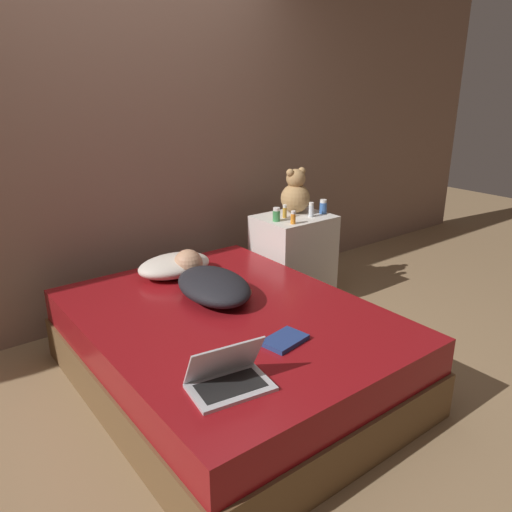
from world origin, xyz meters
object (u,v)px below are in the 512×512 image
(bottle_amber, at_px, (285,211))
(bottle_green, at_px, (276,215))
(teddy_bear, at_px, (295,193))
(pillow, at_px, (174,265))
(bottle_clear, at_px, (311,210))
(person_lying, at_px, (210,282))
(book, at_px, (285,340))
(bottle_orange, at_px, (293,218))
(bottle_blue, at_px, (323,207))
(laptop, at_px, (228,377))

(bottle_amber, height_order, bottle_green, same)
(teddy_bear, bearing_deg, pillow, -176.05)
(pillow, xyz_separation_m, bottle_amber, (0.95, 0.01, 0.21))
(bottle_amber, bearing_deg, bottle_clear, -28.30)
(person_lying, xyz_separation_m, bottle_clear, (1.11, 0.31, 0.21))
(teddy_bear, height_order, book, teddy_bear)
(person_lying, height_order, bottle_orange, bottle_orange)
(person_lying, bearing_deg, bottle_orange, 22.55)
(book, bearing_deg, teddy_bear, 46.71)
(bottle_blue, distance_m, bottle_green, 0.43)
(bottle_amber, bearing_deg, book, -130.45)
(bottle_blue, relative_size, bottle_orange, 1.14)
(pillow, relative_size, bottle_orange, 5.14)
(person_lying, height_order, bottle_blue, bottle_blue)
(pillow, xyz_separation_m, person_lying, (0.02, -0.40, 0.01))
(pillow, relative_size, bottle_amber, 4.90)
(pillow, bearing_deg, bottle_amber, 0.47)
(bottle_amber, xyz_separation_m, bottle_green, (-0.11, -0.03, 0.00))
(bottle_blue, bearing_deg, laptop, -145.37)
(bottle_amber, distance_m, bottle_blue, 0.33)
(laptop, bearing_deg, bottle_blue, 43.14)
(bottle_clear, relative_size, bottle_orange, 1.15)
(person_lying, height_order, bottle_clear, bottle_clear)
(laptop, height_order, teddy_bear, teddy_bear)
(book, bearing_deg, bottle_blue, 39.15)
(pillow, xyz_separation_m, teddy_bear, (1.11, 0.08, 0.31))
(bottle_blue, bearing_deg, book, -140.85)
(pillow, bearing_deg, bottle_blue, -3.38)
(teddy_bear, height_order, bottle_clear, teddy_bear)
(pillow, xyz_separation_m, book, (-0.01, -1.11, -0.05))
(person_lying, bearing_deg, book, -85.03)
(pillow, bearing_deg, book, -90.34)
(bottle_green, xyz_separation_m, book, (-0.85, -1.09, -0.27))
(pillow, height_order, laptop, laptop)
(bottle_clear, distance_m, bottle_green, 0.29)
(person_lying, xyz_separation_m, bottle_green, (0.82, 0.37, 0.20))
(bottle_orange, relative_size, book, 0.40)
(bottle_clear, bearing_deg, bottle_orange, -164.50)
(bottle_amber, distance_m, bottle_orange, 0.17)
(laptop, height_order, bottle_orange, bottle_orange)
(bottle_blue, relative_size, book, 0.45)
(bottle_green, bearing_deg, person_lying, -155.63)
(bottle_orange, bearing_deg, bottle_amber, 69.61)
(person_lying, xyz_separation_m, laptop, (-0.45, -0.85, -0.03))
(pillow, distance_m, bottle_amber, 0.97)
(bottle_clear, relative_size, bottle_green, 1.09)
(laptop, xyz_separation_m, bottle_amber, (1.38, 1.26, 0.23))
(bottle_blue, distance_m, bottle_orange, 0.39)
(laptop, height_order, book, laptop)
(person_lying, xyz_separation_m, book, (-0.02, -0.71, -0.07))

